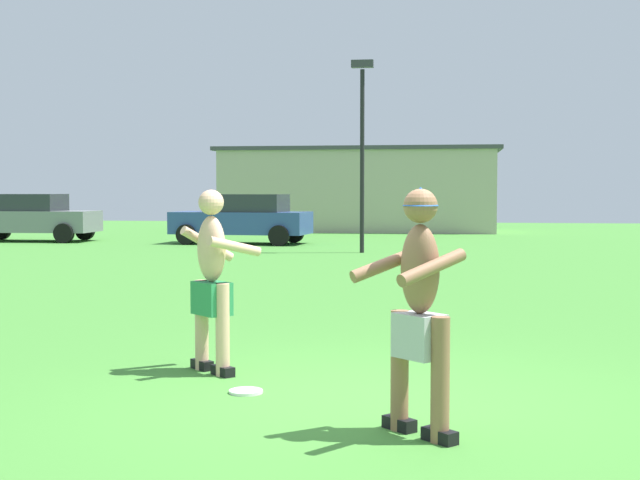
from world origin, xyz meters
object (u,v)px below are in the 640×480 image
lamp_post (362,134)px  car_gray_far_end (30,217)px  frisbee (246,391)px  car_blue_mid_lot (243,218)px  player_in_green (212,276)px  player_with_cap (419,300)px

lamp_post → car_gray_far_end: bearing=161.9°
frisbee → lamp_post: lamp_post is taller
frisbee → car_blue_mid_lot: bearing=103.4°
player_in_green → frisbee: bearing=-57.5°
frisbee → lamp_post: 17.20m
player_in_green → lamp_post: size_ratio=0.33×
player_with_cap → car_gray_far_end: player_with_cap is taller
player_in_green → lamp_post: bearing=90.6°
car_blue_mid_lot → frisbee: bearing=-76.6°
frisbee → lamp_post: bearing=92.3°
player_in_green → car_blue_mid_lot: (-4.33, 19.56, -0.09)m
car_blue_mid_lot → lamp_post: bearing=-39.9°
car_blue_mid_lot → car_gray_far_end: size_ratio=1.02×
car_gray_far_end → lamp_post: 12.36m
player_with_cap → frisbee: size_ratio=6.05×
player_with_cap → frisbee: (-1.50, 1.12, -0.95)m
frisbee → car_gray_far_end: 23.99m
player_with_cap → car_blue_mid_lot: 22.38m
player_in_green → car_gray_far_end: player_in_green is taller
player_with_cap → player_in_green: (-2.00, 1.91, -0.05)m
player_with_cap → car_blue_mid_lot: (-6.34, 21.47, -0.14)m
player_in_green → player_with_cap: bearing=-43.6°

